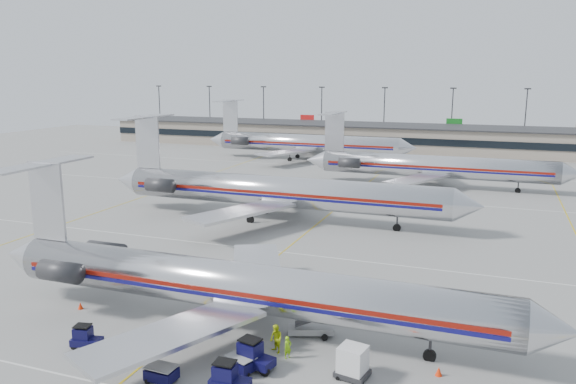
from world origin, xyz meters
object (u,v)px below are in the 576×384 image
at_px(tug_center, 228,378).
at_px(jet_foreground, 233,284).
at_px(jet_second_row, 273,191).
at_px(uld_container, 353,362).
at_px(belt_loader, 312,328).

bearing_deg(tug_center, jet_foreground, 110.86).
xyz_separation_m(jet_second_row, uld_container, (19.08, -34.52, -2.77)).
relative_size(uld_container, belt_loader, 0.55).
distance_m(uld_container, belt_loader, 6.20).
relative_size(tug_center, uld_container, 1.10).
bearing_deg(uld_container, belt_loader, 142.41).
bearing_deg(jet_foreground, tug_center, -66.34).
relative_size(jet_foreground, belt_loader, 11.14).
relative_size(jet_foreground, jet_second_row, 0.89).
relative_size(jet_second_row, uld_container, 22.85).
xyz_separation_m(uld_container, belt_loader, (-4.12, 4.61, -0.48)).
height_order(jet_foreground, tug_center, jet_foreground).
height_order(jet_foreground, belt_loader, jet_foreground).
distance_m(jet_foreground, belt_loader, 6.54).
relative_size(jet_foreground, uld_container, 20.30).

